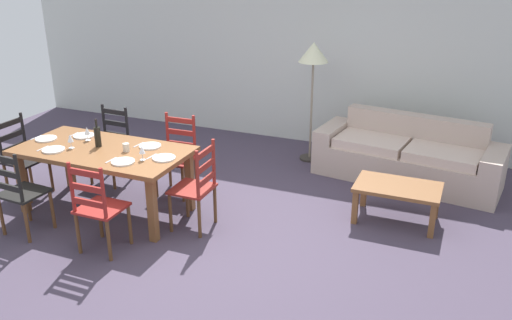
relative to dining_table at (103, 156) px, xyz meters
The scene contains 29 objects.
ground_plane 1.45m from the dining_table, ahead, with size 9.60×9.60×0.02m, color #443A4B.
wall_far 3.50m from the dining_table, 68.14° to the left, with size 9.60×0.16×2.70m, color silver.
dining_table is the anchor object (origin of this frame).
dining_chair_near_left 0.93m from the dining_table, 121.69° to the right, with size 0.44×0.42×0.96m.
dining_chair_near_right 0.91m from the dining_table, 56.96° to the right, with size 0.42×0.40×0.96m.
dining_chair_far_left 0.89m from the dining_table, 122.11° to the left, with size 0.44×0.42×0.96m.
dining_chair_far_right 0.91m from the dining_table, 56.88° to the left, with size 0.44×0.42×0.96m.
dining_chair_head_west 1.20m from the dining_table, behind, with size 0.41×0.43×0.96m.
dining_chair_head_east 1.15m from the dining_table, ahead, with size 0.40×0.42×0.96m.
dinner_plate_near_left 0.52m from the dining_table, 150.95° to the right, with size 0.24×0.24×0.02m, color white.
fork_near_left 0.66m from the dining_table, 157.38° to the right, with size 0.02×0.17×0.01m, color silver.
dinner_plate_near_right 0.52m from the dining_table, 29.05° to the right, with size 0.24×0.24×0.02m, color white.
fork_near_right 0.40m from the dining_table, 39.81° to the right, with size 0.02×0.17×0.01m, color silver.
dinner_plate_far_left 0.52m from the dining_table, 150.95° to the left, with size 0.24×0.24×0.02m, color white.
fork_far_left 0.66m from the dining_table, 157.38° to the left, with size 0.02×0.17×0.01m, color silver.
dinner_plate_far_right 0.52m from the dining_table, 29.05° to the left, with size 0.24×0.24×0.02m, color white.
fork_far_right 0.40m from the dining_table, 39.81° to the left, with size 0.02×0.17×0.01m, color silver.
dinner_plate_head_west 0.79m from the dining_table, behind, with size 0.24×0.24×0.02m, color white.
fork_head_west 0.93m from the dining_table, behind, with size 0.02×0.17×0.01m, color silver.
dinner_plate_head_east 0.79m from the dining_table, ahead, with size 0.24×0.24×0.02m, color white.
fork_head_east 0.64m from the dining_table, ahead, with size 0.02×0.17×0.01m, color silver.
wine_bottle 0.23m from the dining_table, 151.98° to the left, with size 0.07×0.07×0.32m.
wine_glass_near_left 0.40m from the dining_table, 159.06° to the right, with size 0.06×0.06×0.16m.
wine_glass_near_right 0.64m from the dining_table, 11.11° to the right, with size 0.06×0.06×0.16m.
wine_glass_far_left 0.40m from the dining_table, 153.67° to the left, with size 0.06×0.06×0.16m.
coffee_cup_primary 0.32m from the dining_table, ahead, with size 0.07×0.07×0.09m, color beige.
couch 3.75m from the dining_table, 36.47° to the left, with size 2.37×1.12×0.80m.
coffee_table 3.23m from the dining_table, 18.18° to the left, with size 0.90×0.56×0.42m.
standing_lamp 3.00m from the dining_table, 55.69° to the left, with size 0.40×0.40×1.64m.
Camera 1 is at (2.37, -4.30, 2.81)m, focal length 37.72 mm.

